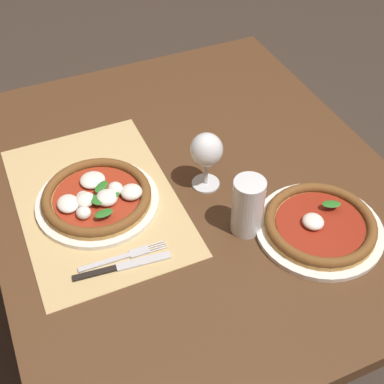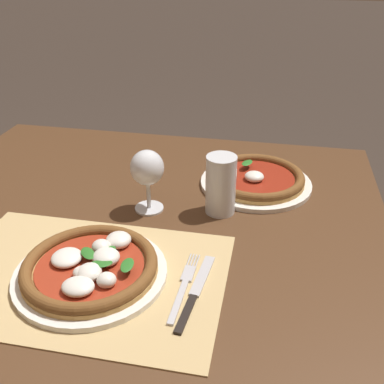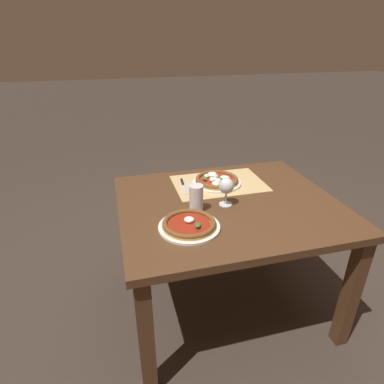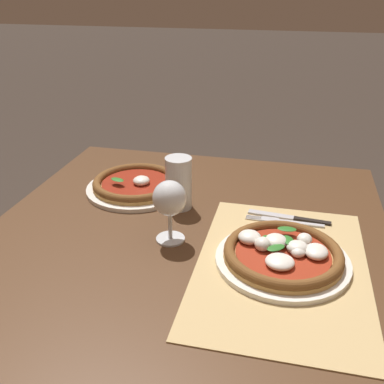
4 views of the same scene
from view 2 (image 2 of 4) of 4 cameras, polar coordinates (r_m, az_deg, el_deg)
The scene contains 8 objects.
dining_table at distance 1.15m, azimuth -6.93°, elevation -7.09°, with size 1.19×1.00×0.74m.
paper_placemat at distance 0.92m, azimuth -13.48°, elevation -10.28°, with size 0.55×0.37×0.00m, color tan.
pizza_near at distance 0.90m, azimuth -12.75°, elevation -9.35°, with size 0.30×0.30×0.05m.
pizza_far at distance 1.21m, azimuth 8.13°, elevation 1.65°, with size 0.29×0.29×0.05m.
wine_glass at distance 1.05m, azimuth -5.71°, elevation 2.76°, with size 0.08×0.08×0.16m.
pint_glass at distance 1.06m, azimuth 3.67°, elevation 0.78°, with size 0.07×0.07×0.15m.
fork at distance 0.86m, azimuth -1.02°, elevation -11.80°, with size 0.02×0.20×0.00m.
knife at distance 0.85m, azimuth 0.47°, elevation -12.50°, with size 0.04×0.22×0.01m.
Camera 2 is at (0.31, -0.87, 1.31)m, focal length 42.00 mm.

